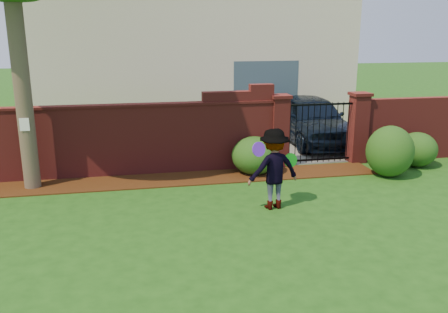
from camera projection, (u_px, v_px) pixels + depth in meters
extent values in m
cube|color=#1C4B12|center=(216.00, 237.00, 8.22)|extent=(80.00, 80.00, 0.01)
cube|color=#331909|center=(151.00, 181.00, 11.20)|extent=(11.10, 1.08, 0.03)
cube|color=maroon|center=(98.00, 143.00, 11.38)|extent=(8.70, 0.25, 1.70)
cube|color=maroon|center=(238.00, 97.00, 11.78)|extent=(1.80, 0.25, 0.30)
cube|color=maroon|center=(261.00, 87.00, 11.83)|extent=(0.60, 0.25, 0.16)
cube|color=maroon|center=(95.00, 106.00, 11.15)|extent=(8.70, 0.31, 0.06)
cube|color=maroon|center=(425.00, 128.00, 13.05)|extent=(4.00, 0.25, 1.70)
cube|color=maroon|center=(279.00, 133.00, 12.23)|extent=(0.42, 0.42, 1.80)
cube|color=maroon|center=(280.00, 96.00, 11.99)|extent=(0.50, 0.50, 0.08)
cube|color=maroon|center=(358.00, 129.00, 12.65)|extent=(0.42, 0.42, 1.80)
cube|color=maroon|center=(361.00, 94.00, 12.41)|extent=(0.50, 0.50, 0.08)
cylinder|color=black|center=(290.00, 134.00, 12.30)|extent=(0.02, 0.02, 1.60)
cylinder|color=black|center=(296.00, 134.00, 12.33)|extent=(0.02, 0.02, 1.60)
cylinder|color=black|center=(302.00, 134.00, 12.36)|extent=(0.02, 0.02, 1.60)
cylinder|color=black|center=(307.00, 133.00, 12.40)|extent=(0.02, 0.02, 1.60)
cylinder|color=black|center=(313.00, 133.00, 12.43)|extent=(0.02, 0.02, 1.60)
cylinder|color=black|center=(319.00, 133.00, 12.46)|extent=(0.02, 0.02, 1.60)
cylinder|color=black|center=(325.00, 132.00, 12.49)|extent=(0.02, 0.02, 1.60)
cylinder|color=black|center=(331.00, 132.00, 12.52)|extent=(0.02, 0.02, 1.60)
cylinder|color=black|center=(336.00, 132.00, 12.55)|extent=(0.02, 0.02, 1.60)
cylinder|color=black|center=(342.00, 132.00, 12.58)|extent=(0.02, 0.02, 1.60)
cylinder|color=black|center=(348.00, 131.00, 12.61)|extent=(0.02, 0.02, 1.60)
cube|color=black|center=(318.00, 159.00, 12.65)|extent=(1.78, 0.03, 0.05)
cube|color=black|center=(321.00, 104.00, 12.26)|extent=(1.78, 0.03, 0.05)
cube|color=slate|center=(273.00, 133.00, 16.46)|extent=(3.20, 8.00, 0.01)
cube|color=beige|center=(186.00, 42.00, 19.00)|extent=(12.00, 6.00, 6.00)
cube|color=#384C5B|center=(266.00, 94.00, 17.15)|extent=(2.40, 0.12, 2.40)
imported|color=black|center=(314.00, 120.00, 14.69)|extent=(1.80, 4.41, 1.50)
cylinder|color=#493B2C|center=(16.00, 28.00, 9.85)|extent=(0.36, 0.36, 7.00)
cube|color=white|center=(24.00, 125.00, 10.19)|extent=(0.20, 0.01, 0.28)
ellipsoid|color=#154314|center=(255.00, 156.00, 11.68)|extent=(1.15, 1.15, 0.94)
ellipsoid|color=#154314|center=(390.00, 151.00, 11.46)|extent=(1.14, 1.14, 1.25)
ellipsoid|color=#154314|center=(417.00, 149.00, 12.35)|extent=(1.01, 1.01, 0.90)
imported|color=gray|center=(274.00, 169.00, 9.32)|extent=(1.12, 0.73, 1.62)
cylinder|color=#6622D5|center=(259.00, 149.00, 8.82)|extent=(0.29, 0.17, 0.28)
cylinder|color=green|center=(291.00, 160.00, 9.35)|extent=(0.29, 0.12, 0.29)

